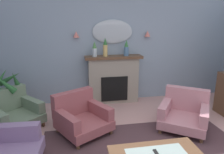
% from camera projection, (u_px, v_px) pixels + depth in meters
% --- Properties ---
extents(wall_back, '(6.95, 0.10, 2.93)m').
position_uv_depth(wall_back, '(116.00, 42.00, 4.99)').
color(wall_back, '#8C9EB2').
rests_on(wall_back, ground).
extents(fireplace, '(1.36, 0.36, 1.16)m').
position_uv_depth(fireplace, '(113.00, 80.00, 5.00)').
color(fireplace, gray).
rests_on(fireplace, ground).
extents(mantel_vase_centre, '(0.11, 0.11, 0.35)m').
position_uv_depth(mantel_vase_centre, '(95.00, 49.00, 4.70)').
color(mantel_vase_centre, silver).
rests_on(mantel_vase_centre, fireplace).
extents(mantel_vase_right, '(0.10, 0.10, 0.43)m').
position_uv_depth(mantel_vase_right, '(105.00, 47.00, 4.73)').
color(mantel_vase_right, tan).
rests_on(mantel_vase_right, fireplace).
extents(mantel_vase_left, '(0.11, 0.11, 0.37)m').
position_uv_depth(mantel_vase_left, '(126.00, 48.00, 4.82)').
color(mantel_vase_left, '#4C7093').
rests_on(mantel_vase_left, fireplace).
extents(wall_mirror, '(0.96, 0.06, 0.56)m').
position_uv_depth(wall_mirror, '(112.00, 32.00, 4.84)').
color(wall_mirror, '#B2BCC6').
extents(wall_sconce_left, '(0.14, 0.14, 0.14)m').
position_uv_depth(wall_sconce_left, '(76.00, 34.00, 4.66)').
color(wall_sconce_left, '#D17066').
extents(wall_sconce_right, '(0.14, 0.14, 0.14)m').
position_uv_depth(wall_sconce_right, '(147.00, 34.00, 4.95)').
color(wall_sconce_right, '#D17066').
extents(tv_remote, '(0.04, 0.16, 0.02)m').
position_uv_depth(tv_remote, '(157.00, 154.00, 2.39)').
color(tv_remote, black).
rests_on(tv_remote, coffee_table).
extents(armchair_by_coffee_table, '(1.14, 1.14, 0.71)m').
position_uv_depth(armchair_by_coffee_table, '(13.00, 112.00, 3.86)').
color(armchair_by_coffee_table, gray).
rests_on(armchair_by_coffee_table, ground).
extents(armchair_in_corner, '(1.13, 1.13, 0.71)m').
position_uv_depth(armchair_in_corner, '(184.00, 112.00, 3.84)').
color(armchair_in_corner, '#B77A84').
rests_on(armchair_in_corner, ground).
extents(armchair_beside_couch, '(1.11, 1.11, 0.71)m').
position_uv_depth(armchair_beside_couch, '(81.00, 116.00, 3.68)').
color(armchair_beside_couch, '#934C51').
rests_on(armchair_beside_couch, ground).
extents(potted_plant_tall_palm, '(0.61, 0.65, 1.04)m').
position_uv_depth(potted_plant_tall_palm, '(7.00, 96.00, 4.13)').
color(potted_plant_tall_palm, brown).
rests_on(potted_plant_tall_palm, ground).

